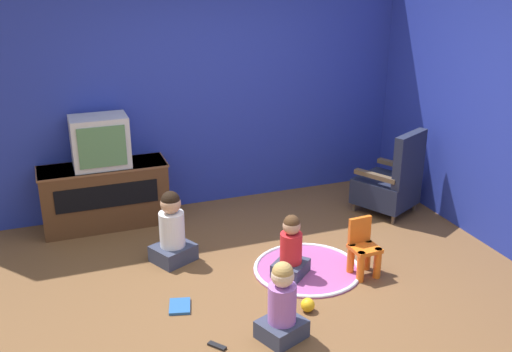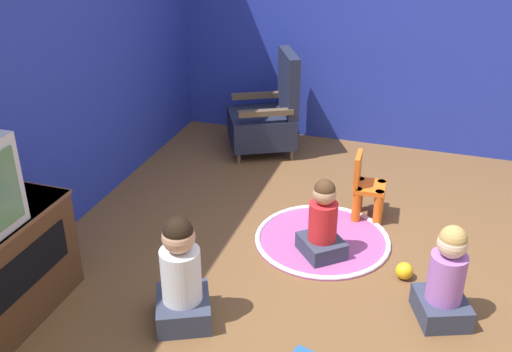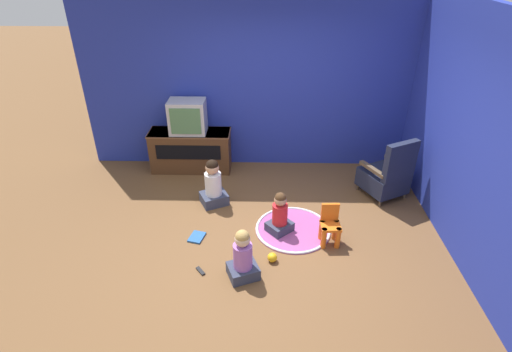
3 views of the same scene
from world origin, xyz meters
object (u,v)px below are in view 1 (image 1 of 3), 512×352
at_px(book, 180,306).
at_px(remote_control, 217,346).
at_px(black_armchair, 391,183).
at_px(child_watching_right, 291,250).
at_px(child_watching_center, 282,306).
at_px(tv_cabinet, 105,195).
at_px(television, 100,142).
at_px(toy_ball, 308,305).
at_px(yellow_kid_chair, 363,252).
at_px(child_watching_left, 172,231).

relative_size(book, remote_control, 1.82).
bearing_deg(black_armchair, remote_control, 6.22).
bearing_deg(child_watching_right, child_watching_center, -158.49).
height_order(tv_cabinet, television, television).
bearing_deg(toy_ball, tv_cabinet, 120.47).
relative_size(tv_cabinet, child_watching_right, 2.21).
bearing_deg(black_armchair, child_watching_right, 1.95).
relative_size(tv_cabinet, book, 4.99).
bearing_deg(book, remote_control, -152.78).
bearing_deg(child_watching_center, yellow_kid_chair, 8.89).
distance_m(yellow_kid_chair, book, 1.71).
xyz_separation_m(yellow_kid_chair, child_watching_left, (-1.56, 0.85, 0.08)).
relative_size(tv_cabinet, yellow_kid_chair, 2.47).
bearing_deg(child_watching_right, book, 148.15).
bearing_deg(black_armchair, yellow_kid_chair, 21.32).
xyz_separation_m(tv_cabinet, remote_control, (0.49, -2.44, -0.34)).
xyz_separation_m(yellow_kid_chair, remote_control, (-1.56, -0.57, -0.22)).
xyz_separation_m(tv_cabinet, television, (-0.00, -0.02, 0.59)).
xyz_separation_m(black_armchair, child_watching_right, (-1.59, -0.89, -0.09)).
xyz_separation_m(black_armchair, remote_control, (-2.53, -1.67, -0.34)).
bearing_deg(remote_control, child_watching_right, -88.23).
xyz_separation_m(child_watching_center, child_watching_right, (0.44, 0.84, -0.02)).
height_order(tv_cabinet, book, tv_cabinet).
distance_m(tv_cabinet, toy_ball, 2.62).
distance_m(black_armchair, child_watching_center, 2.66).
relative_size(tv_cabinet, television, 2.31).
bearing_deg(child_watching_left, television, 90.12).
height_order(black_armchair, child_watching_right, black_armchair).
bearing_deg(television, remote_control, -78.64).
distance_m(child_watching_left, toy_ball, 1.50).
height_order(television, child_watching_left, television).
xyz_separation_m(black_armchair, toy_ball, (-1.69, -1.48, -0.29)).
relative_size(television, child_watching_center, 0.88).
distance_m(yellow_kid_chair, child_watching_right, 0.66).
xyz_separation_m(child_watching_left, toy_ball, (0.84, -1.23, -0.25)).
distance_m(yellow_kid_chair, remote_control, 1.67).
xyz_separation_m(toy_ball, book, (-0.97, 0.42, -0.05)).
xyz_separation_m(tv_cabinet, child_watching_center, (0.99, -2.50, -0.07)).
height_order(child_watching_center, toy_ball, child_watching_center).
distance_m(black_armchair, toy_ball, 2.26).
xyz_separation_m(black_armchair, child_watching_left, (-2.53, -0.25, -0.05)).
bearing_deg(child_watching_center, black_armchair, 18.70).
bearing_deg(toy_ball, book, 156.82).
bearing_deg(child_watching_center, child_watching_left, 87.01).
relative_size(child_watching_left, child_watching_center, 1.10).
relative_size(tv_cabinet, child_watching_left, 1.86).
bearing_deg(remote_control, television, -26.75).
bearing_deg(book, tv_cabinet, 25.58).
bearing_deg(toy_ball, child_watching_left, 124.25).
xyz_separation_m(child_watching_left, child_watching_center, (0.50, -1.48, -0.03)).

